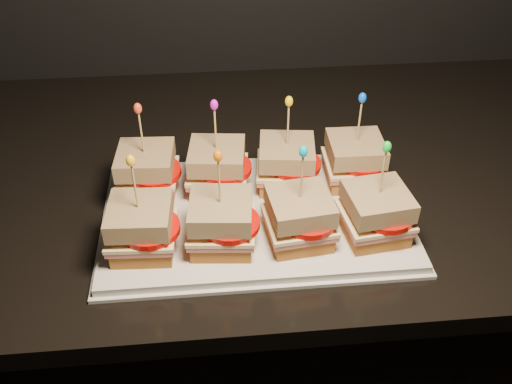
{
  "coord_description": "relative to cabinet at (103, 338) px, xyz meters",
  "views": [
    {
      "loc": [
        0.88,
        0.82,
        1.44
      ],
      "look_at": [
        0.94,
        1.48,
        0.92
      ],
      "focal_mm": 40.0,
      "sensor_mm": 36.0,
      "label": 1
    }
  ],
  "objects": [
    {
      "name": "sandwich_0_cheese",
      "position": [
        0.16,
        -0.09,
        0.5
      ],
      "size": [
        0.1,
        0.09,
        0.01
      ],
      "primitive_type": "cube",
      "rotation": [
        0.0,
        0.0,
        -0.06
      ],
      "color": "#FFE29F",
      "rests_on": "sandwich_0_ham"
    },
    {
      "name": "sandwich_2_frill",
      "position": [
        0.38,
        -0.09,
        0.62
      ],
      "size": [
        0.01,
        0.01,
        0.02
      ],
      "primitive_type": "ellipsoid",
      "color": "#E9BD08",
      "rests_on": "sandwich_2_pick"
    },
    {
      "name": "sandwich_7_frill",
      "position": [
        0.49,
        -0.22,
        0.62
      ],
      "size": [
        0.01,
        0.01,
        0.02
      ],
      "primitive_type": "ellipsoid",
      "color": "green",
      "rests_on": "sandwich_7_pick"
    },
    {
      "name": "sandwich_5_bread_top",
      "position": [
        0.27,
        -0.22,
        0.53
      ],
      "size": [
        0.09,
        0.09,
        0.03
      ],
      "primitive_type": "cube",
      "rotation": [
        0.0,
        0.0,
        -0.09
      ],
      "color": "brown",
      "rests_on": "sandwich_5_tomato"
    },
    {
      "name": "sandwich_5_cheese",
      "position": [
        0.27,
        -0.22,
        0.5
      ],
      "size": [
        0.1,
        0.1,
        0.01
      ],
      "primitive_type": "cube",
      "rotation": [
        0.0,
        0.0,
        -0.09
      ],
      "color": "#FFE29F",
      "rests_on": "sandwich_5_ham"
    },
    {
      "name": "sandwich_3_ham",
      "position": [
        0.49,
        -0.09,
        0.49
      ],
      "size": [
        0.09,
        0.09,
        0.01
      ],
      "primitive_type": "cube",
      "rotation": [
        0.0,
        0.0,
        -0.02
      ],
      "color": "#B16357",
      "rests_on": "sandwich_3_bread_bot"
    },
    {
      "name": "sandwich_4_pick",
      "position": [
        0.16,
        -0.22,
        0.57
      ],
      "size": [
        0.0,
        0.0,
        0.09
      ],
      "primitive_type": "cylinder",
      "color": "tan",
      "rests_on": "sandwich_4_bread_top"
    },
    {
      "name": "sandwich_1_ham",
      "position": [
        0.27,
        -0.09,
        0.49
      ],
      "size": [
        0.1,
        0.1,
        0.01
      ],
      "primitive_type": "cube",
      "rotation": [
        0.0,
        0.0,
        -0.12
      ],
      "color": "#B16357",
      "rests_on": "sandwich_1_bread_bot"
    },
    {
      "name": "sandwich_2_tomato",
      "position": [
        0.39,
        -0.1,
        0.51
      ],
      "size": [
        0.08,
        0.08,
        0.01
      ],
      "primitive_type": "cylinder",
      "color": "#C60C04",
      "rests_on": "sandwich_2_cheese"
    },
    {
      "name": "sandwich_7_bread_top",
      "position": [
        0.49,
        -0.22,
        0.53
      ],
      "size": [
        0.09,
        0.09,
        0.03
      ],
      "primitive_type": "cube",
      "rotation": [
        0.0,
        0.0,
        0.12
      ],
      "color": "brown",
      "rests_on": "sandwich_7_tomato"
    },
    {
      "name": "sandwich_1_tomato",
      "position": [
        0.28,
        -0.1,
        0.51
      ],
      "size": [
        0.08,
        0.08,
        0.01
      ],
      "primitive_type": "cylinder",
      "color": "#C60C04",
      "rests_on": "sandwich_1_cheese"
    },
    {
      "name": "sandwich_6_bread_top",
      "position": [
        0.38,
        -0.22,
        0.53
      ],
      "size": [
        0.09,
        0.09,
        0.03
      ],
      "primitive_type": "cube",
      "rotation": [
        0.0,
        0.0,
        0.12
      ],
      "color": "brown",
      "rests_on": "sandwich_6_tomato"
    },
    {
      "name": "sandwich_2_cheese",
      "position": [
        0.38,
        -0.09,
        0.5
      ],
      "size": [
        0.1,
        0.1,
        0.01
      ],
      "primitive_type": "cube",
      "rotation": [
        0.0,
        0.0,
        -0.12
      ],
      "color": "#FFE29F",
      "rests_on": "sandwich_2_ham"
    },
    {
      "name": "sandwich_7_ham",
      "position": [
        0.49,
        -0.22,
        0.49
      ],
      "size": [
        0.1,
        0.1,
        0.01
      ],
      "primitive_type": "cube",
      "rotation": [
        0.0,
        0.0,
        0.12
      ],
      "color": "#B16357",
      "rests_on": "sandwich_7_bread_bot"
    },
    {
      "name": "sandwich_5_pick",
      "position": [
        0.27,
        -0.22,
        0.57
      ],
      "size": [
        0.0,
        0.0,
        0.09
      ],
      "primitive_type": "cylinder",
      "color": "tan",
      "rests_on": "sandwich_5_bread_top"
    },
    {
      "name": "sandwich_7_cheese",
      "position": [
        0.49,
        -0.22,
        0.5
      ],
      "size": [
        0.1,
        0.1,
        0.01
      ],
      "primitive_type": "cube",
      "rotation": [
        0.0,
        0.0,
        0.12
      ],
      "color": "#FFE29F",
      "rests_on": "sandwich_7_ham"
    },
    {
      "name": "sandwich_3_pick",
      "position": [
        0.49,
        -0.09,
        0.57
      ],
      "size": [
        0.0,
        0.0,
        0.09
      ],
      "primitive_type": "cylinder",
      "color": "tan",
      "rests_on": "sandwich_3_bread_top"
    },
    {
      "name": "sandwich_5_bread_bot",
      "position": [
        0.27,
        -0.22,
        0.48
      ],
      "size": [
        0.09,
        0.09,
        0.02
      ],
      "primitive_type": "cube",
      "rotation": [
        0.0,
        0.0,
        -0.09
      ],
      "color": "brown",
      "rests_on": "platter"
    },
    {
      "name": "sandwich_2_bread_bot",
      "position": [
        0.38,
        -0.09,
        0.48
      ],
      "size": [
        0.09,
        0.09,
        0.02
      ],
      "primitive_type": "cube",
      "rotation": [
        0.0,
        0.0,
        -0.12
      ],
      "color": "brown",
      "rests_on": "platter"
    },
    {
      "name": "platter_rim",
      "position": [
        0.32,
        -0.15,
        0.45
      ],
      "size": [
        0.47,
        0.29,
        0.01
      ],
      "primitive_type": "cube",
      "color": "silver",
      "rests_on": "granite_slab"
    },
    {
      "name": "sandwich_1_cheese",
      "position": [
        0.27,
        -0.09,
        0.5
      ],
      "size": [
        0.1,
        0.1,
        0.01
      ],
      "primitive_type": "cube",
      "rotation": [
        0.0,
        0.0,
        -0.12
      ],
      "color": "#FFE29F",
      "rests_on": "sandwich_1_ham"
    },
    {
      "name": "sandwich_6_tomato",
      "position": [
        0.39,
        -0.23,
        0.51
      ],
      "size": [
        0.08,
        0.08,
        0.01
      ],
      "primitive_type": "cylinder",
      "color": "#C60C04",
      "rests_on": "sandwich_6_cheese"
    },
    {
      "name": "sandwich_3_frill",
      "position": [
        0.49,
        -0.09,
        0.62
      ],
      "size": [
        0.01,
        0.01,
        0.02
      ],
      "primitive_type": "ellipsoid",
      "color": "blue",
      "rests_on": "sandwich_3_pick"
    },
    {
      "name": "cabinet",
      "position": [
        0.0,
        0.0,
        0.0
      ],
      "size": [
        2.66,
        0.7,
        0.83
      ],
      "primitive_type": "cube",
      "color": "black",
      "rests_on": "ground"
    },
    {
      "name": "sandwich_1_pick",
      "position": [
        0.27,
        -0.09,
        0.57
      ],
      "size": [
        0.0,
        0.0,
        0.09
      ],
      "primitive_type": "cylinder",
      "color": "tan",
      "rests_on": "sandwich_1_bread_top"
    },
    {
      "name": "sandwich_1_frill",
      "position": [
        0.27,
        -0.09,
        0.62
      ],
      "size": [
        0.01,
        0.01,
        0.02
      ],
      "primitive_type": "ellipsoid",
      "color": "#C615C4",
      "rests_on": "sandwich_1_pick"
    },
    {
      "name": "sandwich_6_frill",
      "position": [
        0.38,
        -0.22,
        0.62
      ],
      "size": [
        0.01,
        0.01,
        0.02
      ],
      "primitive_type": "ellipsoid",
      "color": "#07A2B5",
      "rests_on": "sandwich_6_pick"
    },
    {
      "name": "sandwich_0_tomato",
      "position": [
        0.17,
        -0.1,
        0.51
      ],
      "size": [
        0.08,
        0.08,
        0.01
      ],
      "primitive_type": "cylinder",
      "color": "#C60C04",
      "rests_on": "sandwich_0_cheese"
    },
    {
      "name": "granite_slab",
      "position": [
        0.0,
        0.0,
        0.43
      ],
      "size": [
        2.7,
        0.74,
        0.03
      ],
      "primitive_type": "cube",
      "color": "black",
      "rests_on": "cabinet"
    },
    {
      "name": "sandwich_3_bread_bot",
      "position": [
        0.49,
        -0.09,
        0.48
      ],
      "size": [
        0.08,
        0.08,
        0.02
      ],
      "primitive_type": "cube",
      "rotation": [
        0.0,
        0.0,
        -0.02
      ],
      "color": "brown",
      "rests_on": "platter"
    },
    {
      "name": "sandwich_2_ham",
      "position": [
        0.38,
        -0.09,
        0.49
      ],
      "size": [
        0.1,
        0.1,
        0.01
      ],
      "primitive_type": "cube",
      "rotation": [
        0.0,
        0.0,
        -0.12
      ],
      "color": "#B16357",
      "rests_on": "sandwich_2_bread_bot"
    },
    {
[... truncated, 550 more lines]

